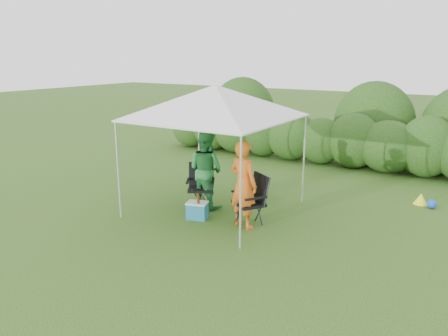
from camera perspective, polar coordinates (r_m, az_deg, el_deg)
The scene contains 10 objects.
ground at distance 9.68m, azimuth -2.71°, elevation -6.31°, with size 70.00×70.00×0.00m, color #3A601E.
hedge at distance 14.58m, azimuth 11.16°, elevation 3.96°, with size 10.97×1.53×1.80m.
canopy at distance 9.51m, azimuth -1.16°, elevation 8.62°, with size 3.10×3.10×2.83m.
chair_right at distance 9.06m, azimuth 3.83°, elevation -3.76°, with size 0.84×0.82×1.07m.
chair_left at distance 10.13m, azimuth -3.05°, elevation -1.89°, with size 0.80×0.78×1.02m.
man at distance 8.83m, azimuth 2.55°, elevation -2.18°, with size 0.66×0.43×1.81m, color #D95D18.
woman at distance 10.04m, azimuth -2.40°, elevation -0.19°, with size 0.87×0.68×1.78m, color #277A3A.
cooler at distance 9.50m, azimuth -3.52°, elevation -5.54°, with size 0.52×0.44×0.37m.
bottle at distance 9.33m, azimuth -3.39°, elevation -3.95°, with size 0.06×0.06×0.23m, color #592D0C.
lawn_toy at distance 11.34m, azimuth 24.62°, elevation -3.84°, with size 0.53×0.45×0.27m.
Camera 1 is at (5.14, -7.44, 3.45)m, focal length 35.00 mm.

